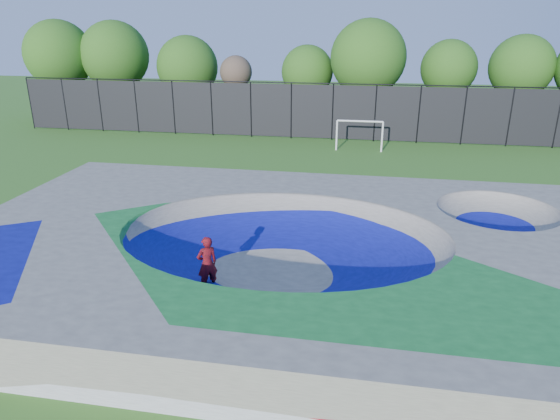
{
  "coord_description": "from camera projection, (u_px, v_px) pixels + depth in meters",
  "views": [
    {
      "loc": [
        2.55,
        -14.99,
        7.93
      ],
      "look_at": [
        -0.64,
        3.0,
        1.1
      ],
      "focal_mm": 32.0,
      "sensor_mm": 36.0,
      "label": 1
    }
  ],
  "objects": [
    {
      "name": "ground",
      "position": [
        283.0,
        272.0,
        17.02
      ],
      "size": [
        120.0,
        120.0,
        0.0
      ],
      "primitive_type": "plane",
      "color": "#31661C",
      "rests_on": "ground"
    },
    {
      "name": "skate_deck",
      "position": [
        283.0,
        252.0,
        16.76
      ],
      "size": [
        22.0,
        14.0,
        1.5
      ],
      "primitive_type": "cube",
      "color": "gray",
      "rests_on": "ground"
    },
    {
      "name": "skater",
      "position": [
        207.0,
        264.0,
        15.55
      ],
      "size": [
        0.79,
        0.76,
        1.82
      ],
      "primitive_type": "imported",
      "rotation": [
        0.0,
        0.0,
        3.84
      ],
      "color": "#AF0E17",
      "rests_on": "ground"
    },
    {
      "name": "skateboard",
      "position": [
        209.0,
        289.0,
        15.86
      ],
      "size": [
        0.73,
        0.69,
        0.05
      ],
      "primitive_type": "cube",
      "rotation": [
        0.0,
        0.0,
        0.74
      ],
      "color": "black",
      "rests_on": "ground"
    },
    {
      "name": "soccer_goal",
      "position": [
        360.0,
        130.0,
        32.7
      ],
      "size": [
        3.09,
        0.12,
        2.04
      ],
      "color": "white",
      "rests_on": "ground"
    },
    {
      "name": "fence",
      "position": [
        333.0,
        111.0,
        35.66
      ],
      "size": [
        48.09,
        0.09,
        4.04
      ],
      "color": "black",
      "rests_on": "ground"
    },
    {
      "name": "treeline",
      "position": [
        302.0,
        63.0,
        39.45
      ],
      "size": [
        52.76,
        6.88,
        8.39
      ],
      "color": "#3E301F",
      "rests_on": "ground"
    }
  ]
}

